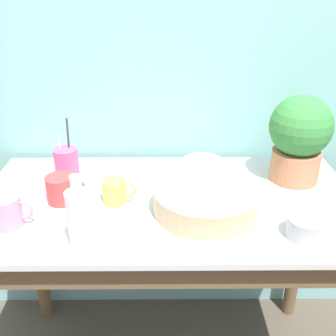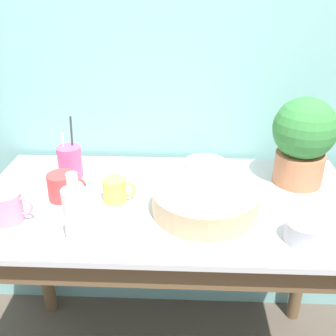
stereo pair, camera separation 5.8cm
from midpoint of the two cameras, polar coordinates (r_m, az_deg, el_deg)
name	(u,v)px [view 1 (the left image)]	position (r m, az deg, el deg)	size (l,w,h in m)	color
wall_back	(167,68)	(1.60, -1.17, 14.33)	(6.00, 0.05, 2.40)	#7AB2B2
counter_table	(168,242)	(1.43, -1.17, -10.75)	(1.32, 0.69, 0.83)	brown
potted_plant	(299,136)	(1.49, 17.47, 4.39)	(0.22, 0.22, 0.32)	#B7704C
bowl_wash_large	(206,200)	(1.28, 4.22, -4.64)	(0.34, 0.34, 0.08)	tan
bottle_tall	(80,217)	(1.13, -14.14, -7.00)	(0.07, 0.07, 0.22)	white
mug_red	(61,189)	(1.38, -16.37, -2.96)	(0.13, 0.10, 0.09)	#C63838
mug_yellow	(115,191)	(1.34, -8.89, -3.37)	(0.11, 0.08, 0.08)	#E5CC4C
mug_pink	(7,212)	(1.31, -23.50, -5.83)	(0.13, 0.09, 0.09)	pink
bowl_small_steel	(306,227)	(1.22, 18.16, -8.20)	(0.12, 0.12, 0.06)	#A8A8B2
bowl_small_cream	(203,167)	(1.53, 3.97, 0.10)	(0.17, 0.17, 0.05)	beige
utensil_cup	(67,164)	(1.52, -15.55, 0.56)	(0.09, 0.09, 0.23)	#CC4C7F
tray_board	(138,174)	(1.52, -5.40, -0.85)	(0.20, 0.18, 0.02)	beige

